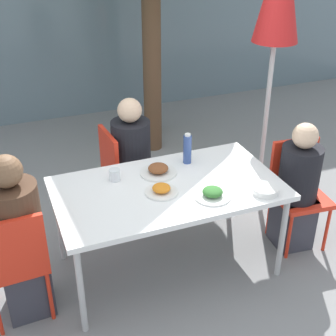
{
  "coord_description": "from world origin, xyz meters",
  "views": [
    {
      "loc": [
        -1.05,
        -2.66,
        2.48
      ],
      "look_at": [
        0.0,
        0.0,
        0.89
      ],
      "focal_mm": 50.0,
      "sensor_mm": 36.0,
      "label": 1
    }
  ],
  "objects_px": {
    "salad_bowl": "(265,190)",
    "bottle": "(187,149)",
    "drinking_cup": "(115,175)",
    "chair_right": "(297,185)",
    "person_left": "(19,243)",
    "person_right": "(297,190)",
    "person_far": "(132,166)",
    "chair_far": "(121,169)",
    "chair_left": "(15,259)"
  },
  "relations": [
    {
      "from": "person_right",
      "to": "salad_bowl",
      "type": "bearing_deg",
      "value": 32.18
    },
    {
      "from": "chair_far",
      "to": "drinking_cup",
      "type": "distance_m",
      "value": 0.62
    },
    {
      "from": "person_left",
      "to": "drinking_cup",
      "type": "xyz_separation_m",
      "value": [
        0.73,
        0.28,
        0.21
      ]
    },
    {
      "from": "person_left",
      "to": "person_far",
      "type": "xyz_separation_m",
      "value": [
        1.01,
        0.76,
        -0.02
      ]
    },
    {
      "from": "chair_far",
      "to": "bottle",
      "type": "relative_size",
      "value": 3.55
    },
    {
      "from": "chair_right",
      "to": "person_right",
      "type": "height_order",
      "value": "person_right"
    },
    {
      "from": "chair_left",
      "to": "chair_right",
      "type": "xyz_separation_m",
      "value": [
        2.23,
        0.11,
        0.0
      ]
    },
    {
      "from": "salad_bowl",
      "to": "bottle",
      "type": "bearing_deg",
      "value": 118.21
    },
    {
      "from": "person_left",
      "to": "chair_far",
      "type": "bearing_deg",
      "value": 38.12
    },
    {
      "from": "chair_left",
      "to": "drinking_cup",
      "type": "height_order",
      "value": "chair_left"
    },
    {
      "from": "person_far",
      "to": "salad_bowl",
      "type": "bearing_deg",
      "value": 27.82
    },
    {
      "from": "person_right",
      "to": "person_far",
      "type": "xyz_separation_m",
      "value": [
        -1.12,
        0.81,
        0.03
      ]
    },
    {
      "from": "person_right",
      "to": "bottle",
      "type": "xyz_separation_m",
      "value": [
        -0.79,
        0.38,
        0.34
      ]
    },
    {
      "from": "chair_far",
      "to": "drinking_cup",
      "type": "relative_size",
      "value": 10.1
    },
    {
      "from": "chair_right",
      "to": "chair_far",
      "type": "distance_m",
      "value": 1.48
    },
    {
      "from": "person_right",
      "to": "salad_bowl",
      "type": "distance_m",
      "value": 0.57
    },
    {
      "from": "chair_right",
      "to": "person_far",
      "type": "distance_m",
      "value": 1.38
    },
    {
      "from": "chair_left",
      "to": "person_left",
      "type": "distance_m",
      "value": 0.11
    },
    {
      "from": "person_left",
      "to": "drinking_cup",
      "type": "bearing_deg",
      "value": 17.92
    },
    {
      "from": "person_left",
      "to": "drinking_cup",
      "type": "height_order",
      "value": "person_left"
    },
    {
      "from": "chair_right",
      "to": "salad_bowl",
      "type": "relative_size",
      "value": 4.83
    },
    {
      "from": "person_far",
      "to": "bottle",
      "type": "xyz_separation_m",
      "value": [
        0.32,
        -0.43,
        0.31
      ]
    },
    {
      "from": "person_right",
      "to": "person_left",
      "type": "bearing_deg",
      "value": 4.05
    },
    {
      "from": "chair_far",
      "to": "chair_right",
      "type": "bearing_deg",
      "value": 54.05
    },
    {
      "from": "person_left",
      "to": "bottle",
      "type": "bearing_deg",
      "value": 11.18
    },
    {
      "from": "chair_far",
      "to": "person_far",
      "type": "relative_size",
      "value": 0.75
    },
    {
      "from": "person_far",
      "to": "chair_far",
      "type": "bearing_deg",
      "value": -121.99
    },
    {
      "from": "bottle",
      "to": "drinking_cup",
      "type": "bearing_deg",
      "value": -174.82
    },
    {
      "from": "person_left",
      "to": "person_right",
      "type": "height_order",
      "value": "person_left"
    },
    {
      "from": "chair_right",
      "to": "person_left",
      "type": "bearing_deg",
      "value": 6.06
    },
    {
      "from": "person_right",
      "to": "drinking_cup",
      "type": "distance_m",
      "value": 1.45
    },
    {
      "from": "chair_right",
      "to": "bottle",
      "type": "distance_m",
      "value": 0.96
    },
    {
      "from": "chair_right",
      "to": "drinking_cup",
      "type": "bearing_deg",
      "value": -4.45
    },
    {
      "from": "drinking_cup",
      "to": "salad_bowl",
      "type": "bearing_deg",
      "value": -31.05
    },
    {
      "from": "chair_left",
      "to": "bottle",
      "type": "relative_size",
      "value": 3.55
    },
    {
      "from": "salad_bowl",
      "to": "person_far",
      "type": "bearing_deg",
      "value": 122.14
    },
    {
      "from": "person_right",
      "to": "chair_far",
      "type": "xyz_separation_m",
      "value": [
        -1.2,
        0.85,
        -0.0
      ]
    },
    {
      "from": "person_right",
      "to": "person_far",
      "type": "distance_m",
      "value": 1.38
    },
    {
      "from": "bottle",
      "to": "drinking_cup",
      "type": "xyz_separation_m",
      "value": [
        -0.6,
        -0.05,
        -0.08
      ]
    },
    {
      "from": "person_left",
      "to": "chair_far",
      "type": "distance_m",
      "value": 1.23
    },
    {
      "from": "bottle",
      "to": "chair_right",
      "type": "bearing_deg",
      "value": -19.69
    },
    {
      "from": "person_left",
      "to": "person_right",
      "type": "xyz_separation_m",
      "value": [
        2.12,
        -0.05,
        -0.06
      ]
    },
    {
      "from": "drinking_cup",
      "to": "chair_far",
      "type": "bearing_deg",
      "value": 69.92
    },
    {
      "from": "person_far",
      "to": "salad_bowl",
      "type": "relative_size",
      "value": 6.4
    },
    {
      "from": "bottle",
      "to": "salad_bowl",
      "type": "relative_size",
      "value": 1.36
    },
    {
      "from": "chair_far",
      "to": "bottle",
      "type": "xyz_separation_m",
      "value": [
        0.41,
        -0.47,
        0.34
      ]
    },
    {
      "from": "chair_far",
      "to": "salad_bowl",
      "type": "xyz_separation_m",
      "value": [
        0.74,
        -1.08,
        0.24
      ]
    },
    {
      "from": "chair_right",
      "to": "drinking_cup",
      "type": "xyz_separation_m",
      "value": [
        -1.45,
        0.25,
        0.26
      ]
    },
    {
      "from": "chair_left",
      "to": "person_left",
      "type": "bearing_deg",
      "value": 58.01
    },
    {
      "from": "person_right",
      "to": "bottle",
      "type": "height_order",
      "value": "person_right"
    }
  ]
}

